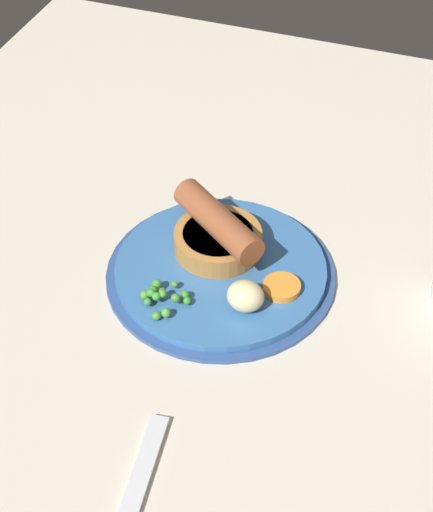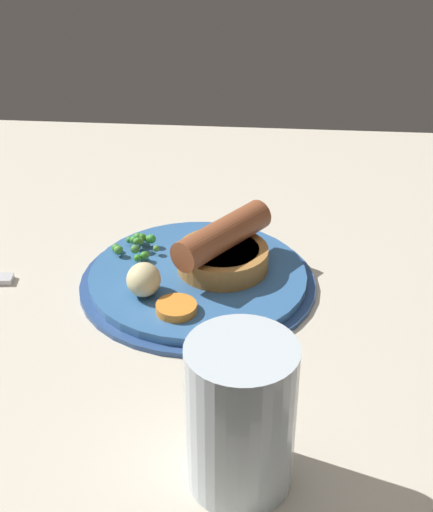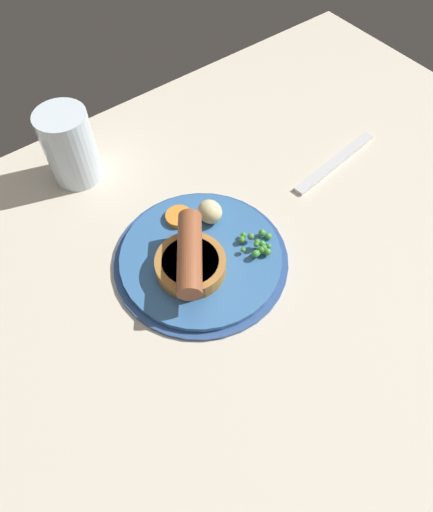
# 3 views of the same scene
# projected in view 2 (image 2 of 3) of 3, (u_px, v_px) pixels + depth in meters

# --- Properties ---
(dining_table) EXTENTS (1.10, 0.80, 0.03)m
(dining_table) POSITION_uv_depth(u_px,v_px,m) (160.00, 270.00, 0.76)
(dining_table) COLOR beige
(dining_table) RESTS_ON ground
(dinner_plate) EXTENTS (0.23, 0.23, 0.01)m
(dinner_plate) POSITION_uv_depth(u_px,v_px,m) (198.00, 280.00, 0.71)
(dinner_plate) COLOR #2D4C84
(dinner_plate) RESTS_ON dining_table
(sausage_pudding) EXTENTS (0.09, 0.11, 0.05)m
(sausage_pudding) POSITION_uv_depth(u_px,v_px,m) (223.00, 250.00, 0.70)
(sausage_pudding) COLOR #AD7538
(sausage_pudding) RESTS_ON dinner_plate
(pea_pile) EXTENTS (0.05, 0.05, 0.02)m
(pea_pile) POSITION_uv_depth(u_px,v_px,m) (137.00, 244.00, 0.74)
(pea_pile) COLOR #49973A
(pea_pile) RESTS_ON dinner_plate
(potato_chunk_0) EXTENTS (0.03, 0.04, 0.03)m
(potato_chunk_0) POSITION_uv_depth(u_px,v_px,m) (139.00, 279.00, 0.67)
(potato_chunk_0) COLOR beige
(potato_chunk_0) RESTS_ON dinner_plate
(carrot_slice_1) EXTENTS (0.04, 0.04, 0.01)m
(carrot_slice_1) POSITION_uv_depth(u_px,v_px,m) (176.00, 308.00, 0.65)
(carrot_slice_1) COLOR orange
(carrot_slice_1) RESTS_ON dinner_plate
(drinking_glass) EXTENTS (0.07, 0.07, 0.11)m
(drinking_glass) POSITION_uv_depth(u_px,v_px,m) (240.00, 416.00, 0.47)
(drinking_glass) COLOR silver
(drinking_glass) RESTS_ON dining_table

